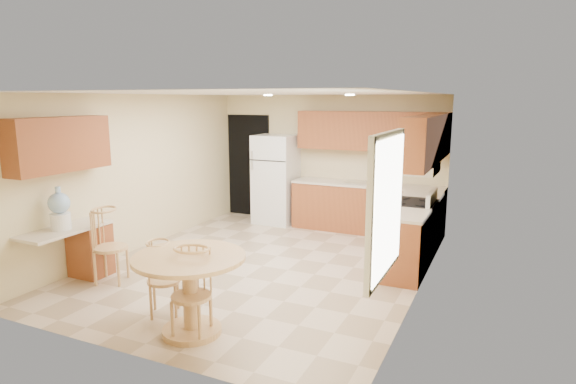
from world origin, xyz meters
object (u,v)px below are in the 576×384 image
at_px(chair_table_b, 185,288).
at_px(water_crock, 60,210).
at_px(dining_table, 190,283).
at_px(chair_desk, 104,240).
at_px(stove, 411,230).
at_px(chair_table_a, 159,273).
at_px(refrigerator, 276,179).

distance_m(chair_table_b, water_crock, 2.44).
height_order(dining_table, chair_desk, chair_desk).
xyz_separation_m(stove, water_crock, (-3.92, -2.94, 0.55)).
relative_size(dining_table, water_crock, 2.06).
bearing_deg(water_crock, stove, 36.80).
relative_size(chair_table_a, chair_desk, 0.85).
xyz_separation_m(refrigerator, chair_table_a, (0.69, -4.37, -0.35)).
xyz_separation_m(dining_table, chair_table_a, (-0.55, 0.17, -0.04)).
xyz_separation_m(chair_table_a, chair_desk, (-1.29, 0.49, 0.09)).
xyz_separation_m(chair_table_b, water_crock, (-2.34, 0.53, 0.45)).
xyz_separation_m(refrigerator, water_crock, (-1.05, -4.16, 0.15)).
height_order(refrigerator, water_crock, refrigerator).
xyz_separation_m(refrigerator, stove, (2.88, -1.22, -0.40)).
xyz_separation_m(stove, chair_table_a, (-2.18, -3.15, 0.05)).
height_order(dining_table, chair_table_a, dining_table).
bearing_deg(chair_table_b, water_crock, -24.54).
bearing_deg(dining_table, chair_table_a, 162.95).
height_order(chair_table_a, water_crock, water_crock).
bearing_deg(chair_table_b, dining_table, -82.85).
height_order(refrigerator, chair_desk, refrigerator).
distance_m(stove, chair_desk, 4.38).
bearing_deg(stove, water_crock, -143.20).
distance_m(chair_table_b, chair_desk, 2.05).
xyz_separation_m(dining_table, water_crock, (-2.29, 0.39, 0.46)).
xyz_separation_m(dining_table, chair_table_b, (0.05, -0.15, 0.01)).
xyz_separation_m(stove, dining_table, (-1.63, -3.32, 0.09)).
height_order(chair_table_b, chair_desk, chair_desk).
bearing_deg(chair_desk, refrigerator, 149.61).
bearing_deg(water_crock, refrigerator, 75.82).
bearing_deg(refrigerator, dining_table, -74.73).
distance_m(stove, chair_table_a, 3.84).
relative_size(dining_table, chair_table_b, 1.24).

